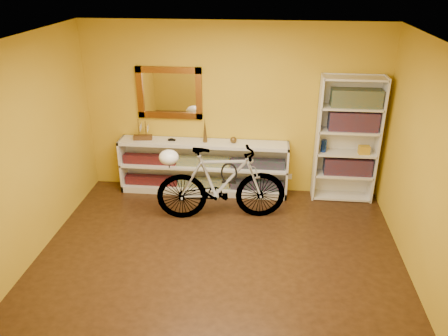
# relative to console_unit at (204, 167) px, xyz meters

# --- Properties ---
(floor) EXTENTS (4.50, 4.00, 0.01)m
(floor) POSITION_rel_console_unit_xyz_m (0.43, -1.81, -0.43)
(floor) COLOR black
(floor) RESTS_ON ground
(ceiling) EXTENTS (4.50, 4.00, 0.01)m
(ceiling) POSITION_rel_console_unit_xyz_m (0.43, -1.81, 2.18)
(ceiling) COLOR silver
(ceiling) RESTS_ON ground
(back_wall) EXTENTS (4.50, 0.01, 2.60)m
(back_wall) POSITION_rel_console_unit_xyz_m (0.43, 0.19, 0.88)
(back_wall) COLOR gold
(back_wall) RESTS_ON ground
(left_wall) EXTENTS (0.01, 4.00, 2.60)m
(left_wall) POSITION_rel_console_unit_xyz_m (-1.82, -1.81, 0.88)
(left_wall) COLOR gold
(left_wall) RESTS_ON ground
(right_wall) EXTENTS (0.01, 4.00, 2.60)m
(right_wall) POSITION_rel_console_unit_xyz_m (2.69, -1.81, 0.88)
(right_wall) COLOR gold
(right_wall) RESTS_ON ground
(gilt_mirror) EXTENTS (0.98, 0.06, 0.78)m
(gilt_mirror) POSITION_rel_console_unit_xyz_m (-0.52, 0.15, 1.12)
(gilt_mirror) COLOR brown
(gilt_mirror) RESTS_ON back_wall
(wall_socket) EXTENTS (0.09, 0.02, 0.09)m
(wall_socket) POSITION_rel_console_unit_xyz_m (1.33, 0.17, -0.17)
(wall_socket) COLOR silver
(wall_socket) RESTS_ON back_wall
(console_unit) EXTENTS (2.60, 0.35, 0.85)m
(console_unit) POSITION_rel_console_unit_xyz_m (0.00, 0.00, 0.00)
(console_unit) COLOR silver
(console_unit) RESTS_ON floor
(cd_row_lower) EXTENTS (2.50, 0.13, 0.14)m
(cd_row_lower) POSITION_rel_console_unit_xyz_m (-0.00, -0.02, -0.26)
(cd_row_lower) COLOR black
(cd_row_lower) RESTS_ON console_unit
(cd_row_upper) EXTENTS (2.50, 0.13, 0.14)m
(cd_row_upper) POSITION_rel_console_unit_xyz_m (-0.00, -0.02, 0.11)
(cd_row_upper) COLOR navy
(cd_row_upper) RESTS_ON console_unit
(model_ship) EXTENTS (0.29, 0.14, 0.33)m
(model_ship) POSITION_rel_console_unit_xyz_m (-0.93, 0.00, 0.59)
(model_ship) COLOR #3F2711
(model_ship) RESTS_ON console_unit
(toy_car) EXTENTS (0.00, 0.00, 0.00)m
(toy_car) POSITION_rel_console_unit_xyz_m (-0.48, 0.00, 0.43)
(toy_car) COLOR black
(toy_car) RESTS_ON console_unit
(bronze_ornament) EXTENTS (0.07, 0.07, 0.39)m
(bronze_ornament) POSITION_rel_console_unit_xyz_m (0.03, 0.00, 0.62)
(bronze_ornament) COLOR brown
(bronze_ornament) RESTS_ON console_unit
(decorative_orb) EXTENTS (0.10, 0.10, 0.10)m
(decorative_orb) POSITION_rel_console_unit_xyz_m (0.46, 0.00, 0.47)
(decorative_orb) COLOR brown
(decorative_orb) RESTS_ON console_unit
(bookcase) EXTENTS (0.90, 0.30, 1.90)m
(bookcase) POSITION_rel_console_unit_xyz_m (2.13, 0.03, 0.52)
(bookcase) COLOR silver
(bookcase) RESTS_ON floor
(book_row_a) EXTENTS (0.70, 0.22, 0.26)m
(book_row_a) POSITION_rel_console_unit_xyz_m (2.18, 0.03, 0.12)
(book_row_a) COLOR maroon
(book_row_a) RESTS_ON bookcase
(book_row_b) EXTENTS (0.70, 0.22, 0.28)m
(book_row_b) POSITION_rel_console_unit_xyz_m (2.18, 0.03, 0.83)
(book_row_b) COLOR maroon
(book_row_b) RESTS_ON bookcase
(book_row_c) EXTENTS (0.70, 0.22, 0.25)m
(book_row_c) POSITION_rel_console_unit_xyz_m (2.18, 0.03, 1.16)
(book_row_c) COLOR #1A505C
(book_row_c) RESTS_ON bookcase
(travel_mug) EXTENTS (0.08, 0.08, 0.19)m
(travel_mug) POSITION_rel_console_unit_xyz_m (1.80, 0.01, 0.43)
(travel_mug) COLOR navy
(travel_mug) RESTS_ON bookcase
(red_tin) EXTENTS (0.16, 0.16, 0.19)m
(red_tin) POSITION_rel_console_unit_xyz_m (1.93, 0.06, 1.14)
(red_tin) COLOR maroon
(red_tin) RESTS_ON bookcase
(yellow_bag) EXTENTS (0.16, 0.11, 0.12)m
(yellow_bag) POSITION_rel_console_unit_xyz_m (2.38, -0.01, 0.40)
(yellow_bag) COLOR gold
(yellow_bag) RESTS_ON bookcase
(bicycle) EXTENTS (0.73, 1.88, 1.08)m
(bicycle) POSITION_rel_console_unit_xyz_m (0.36, -0.75, 0.11)
(bicycle) COLOR silver
(bicycle) RESTS_ON floor
(helmet) EXTENTS (0.27, 0.26, 0.20)m
(helmet) POSITION_rel_console_unit_xyz_m (-0.34, -0.85, 0.52)
(helmet) COLOR white
(helmet) RESTS_ON bicycle
(u_lock) EXTENTS (0.23, 0.02, 0.23)m
(u_lock) POSITION_rel_console_unit_xyz_m (0.46, -0.73, 0.28)
(u_lock) COLOR black
(u_lock) RESTS_ON bicycle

